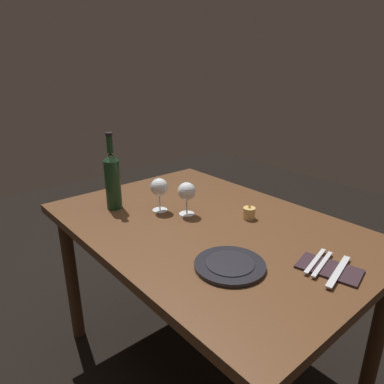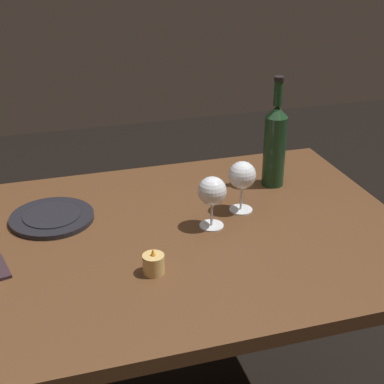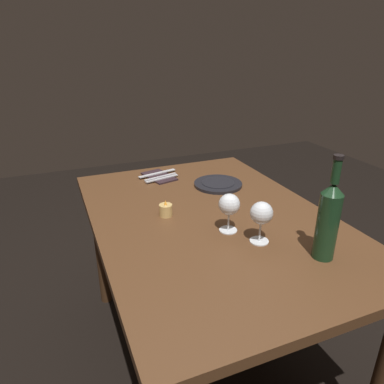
{
  "view_description": "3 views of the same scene",
  "coord_description": "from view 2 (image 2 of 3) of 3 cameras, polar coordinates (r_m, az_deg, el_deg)",
  "views": [
    {
      "loc": [
        0.94,
        -0.89,
        1.36
      ],
      "look_at": [
        -0.1,
        -0.0,
        0.85
      ],
      "focal_mm": 32.95,
      "sensor_mm": 36.0,
      "label": 1
    },
    {
      "loc": [
        0.31,
        1.28,
        1.5
      ],
      "look_at": [
        -0.07,
        -0.01,
        0.85
      ],
      "focal_mm": 53.7,
      "sensor_mm": 36.0,
      "label": 2
    },
    {
      "loc": [
        -1.14,
        0.55,
        1.38
      ],
      "look_at": [
        0.01,
        0.08,
        0.85
      ],
      "focal_mm": 33.32,
      "sensor_mm": 36.0,
      "label": 3
    }
  ],
  "objects": [
    {
      "name": "dinner_plate",
      "position": [
        1.63,
        -13.74,
        -2.46
      ],
      "size": [
        0.23,
        0.23,
        0.02
      ],
      "color": "black",
      "rests_on": "dining_table"
    },
    {
      "name": "dining_table",
      "position": [
        1.57,
        -2.53,
        -7.05
      ],
      "size": [
        1.3,
        0.9,
        0.74
      ],
      "color": "#56351E",
      "rests_on": "ground"
    },
    {
      "name": "wine_glass_right",
      "position": [
        1.59,
        5.01,
        1.58
      ],
      "size": [
        0.08,
        0.08,
        0.15
      ],
      "color": "white",
      "rests_on": "dining_table"
    },
    {
      "name": "wine_bottle",
      "position": [
        1.76,
        8.23,
        4.8
      ],
      "size": [
        0.07,
        0.07,
        0.34
      ],
      "color": "#19381E",
      "rests_on": "dining_table"
    },
    {
      "name": "votive_candle",
      "position": [
        1.35,
        -3.84,
        -7.19
      ],
      "size": [
        0.05,
        0.05,
        0.07
      ],
      "color": "#DBB266",
      "rests_on": "dining_table"
    },
    {
      "name": "wine_glass_left",
      "position": [
        1.51,
        2.01,
        -0.03
      ],
      "size": [
        0.08,
        0.08,
        0.14
      ],
      "color": "white",
      "rests_on": "dining_table"
    }
  ]
}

